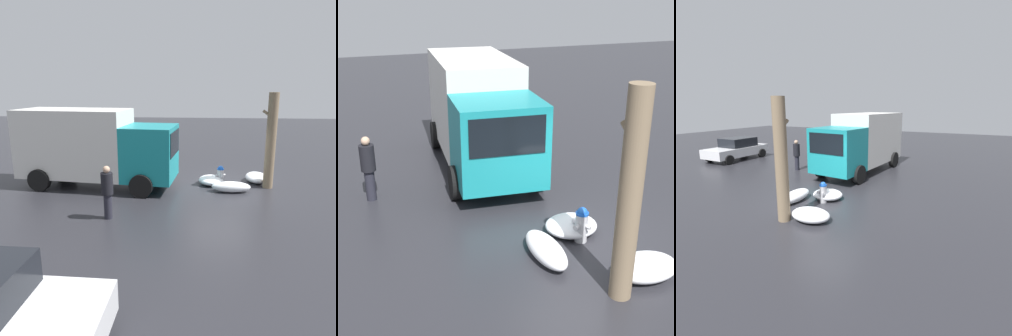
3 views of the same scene
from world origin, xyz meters
The scene contains 8 objects.
ground_plane centered at (0.00, 0.00, 0.00)m, with size 60.00×60.00×0.00m, color #28282D.
fire_hydrant centered at (0.00, 0.00, 0.42)m, with size 0.47×0.38×0.81m.
tree_trunk centered at (-1.94, 0.29, 1.94)m, with size 0.61×0.40×3.87m.
delivery_truck centered at (5.24, 0.63, 1.71)m, with size 6.60×3.02×3.19m.
pedestrian centered at (3.81, 4.05, 0.94)m, with size 0.37×0.37×1.72m.
snow_pile_by_hydrant centered at (0.39, 0.03, 0.19)m, with size 1.05×1.19×0.37m.
snow_pile_curbside centered at (-1.60, -0.50, 0.20)m, with size 0.92×1.33×0.41m.
snow_pile_by_tree centered at (-0.36, 1.02, 0.21)m, with size 1.53×0.61×0.42m.
Camera 1 is at (1.08, 13.60, 4.11)m, focal length 35.00 mm.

